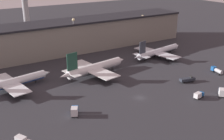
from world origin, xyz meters
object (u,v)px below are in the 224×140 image
Objects in this scene: airplane_0 at (12,83)px; service_vehicle_3 at (222,92)px; service_vehicle_5 at (75,111)px; service_vehicle_0 at (199,95)px; service_vehicle_1 at (187,79)px; control_tower at (25,8)px; airplane_2 at (158,52)px; service_vehicle_2 at (217,70)px; airplane_1 at (95,68)px.

airplane_0 is 6.70× the size of service_vehicle_3.
airplane_0 is 40.48m from service_vehicle_5.
service_vehicle_1 is at bearing 49.28° from service_vehicle_0.
airplane_2 is at bearing -57.21° from control_tower.
airplane_0 reaches higher than service_vehicle_2.
service_vehicle_3 is at bearing -111.97° from airplane_2.
airplane_2 reaches higher than service_vehicle_2.
service_vehicle_0 is (25.57, -48.45, -2.21)m from airplane_1.
service_vehicle_3 is (77.93, -56.19, -1.40)m from airplane_0.
airplane_0 is at bearing 50.59° from service_vehicle_5.
service_vehicle_5 is (-52.47, 14.91, 0.42)m from service_vehicle_0.
airplane_0 is 98.62m from control_tower.
service_vehicle_5 is at bearing 154.06° from service_vehicle_0.
service_vehicle_1 is at bearing 50.50° from service_vehicle_3.
airplane_0 is 84.99m from service_vehicle_1.
airplane_1 is at bearing 81.03° from service_vehicle_3.
service_vehicle_3 is at bearing -77.23° from service_vehicle_5.
airplane_1 is 49.27m from airplane_2.
service_vehicle_1 is 19.25m from service_vehicle_3.
airplane_1 is 43.03m from service_vehicle_5.
airplane_0 is at bearing 166.18° from service_vehicle_1.
airplane_0 reaches higher than service_vehicle_1.
airplane_1 is 54.82m from service_vehicle_0.
airplane_1 is 65.77m from service_vehicle_2.
service_vehicle_3 reaches higher than service_vehicle_0.
airplane_1 is 96.90m from control_tower.
airplane_1 is at bearing -15.42° from airplane_0.
airplane_0 is 90.58m from airplane_2.
service_vehicle_3 is at bearing -64.95° from airplane_1.
airplane_1 is 1.04× the size of control_tower.
control_tower reaches higher than service_vehicle_0.
airplane_2 is 59.59m from service_vehicle_0.
service_vehicle_2 is (8.25, -38.95, -1.56)m from airplane_2.
airplane_2 is 59.82m from service_vehicle_3.
airplane_0 is at bearing 100.40° from service_vehicle_3.
service_vehicle_0 is at bearing -76.73° from service_vehicle_5.
control_tower reaches higher than airplane_0.
service_vehicle_3 is at bearing -73.71° from service_vehicle_1.
airplane_0 is at bearing 131.92° from service_vehicle_0.
airplane_2 reaches higher than service_vehicle_0.
service_vehicle_0 is 0.73× the size of service_vehicle_2.
airplane_0 is 85.39m from service_vehicle_0.
control_tower reaches higher than service_vehicle_5.
service_vehicle_5 is at bearing -167.40° from service_vehicle_1.
airplane_2 is at bearing -2.34° from airplane_1.
service_vehicle_0 is 0.14× the size of control_tower.
service_vehicle_0 is at bearing 127.49° from service_vehicle_2.
airplane_2 is 106.79m from control_tower.
airplane_2 reaches higher than service_vehicle_3.
airplane_1 is at bearing 177.66° from airplane_2.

